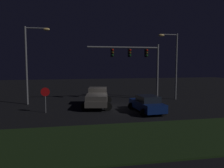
% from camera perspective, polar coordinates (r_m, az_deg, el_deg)
% --- Properties ---
extents(ground_plane, '(80.00, 80.00, 0.00)m').
position_cam_1_polar(ground_plane, '(22.75, -0.48, -5.78)').
color(ground_plane, black).
extents(grass_median, '(25.02, 6.42, 0.10)m').
position_cam_1_polar(grass_median, '(13.69, 7.29, -13.17)').
color(grass_median, black).
rests_on(grass_median, ground_plane).
extents(pickup_truck, '(3.53, 5.67, 1.80)m').
position_cam_1_polar(pickup_truck, '(23.00, -3.65, -3.15)').
color(pickup_truck, '#514C47').
rests_on(pickup_truck, ground_plane).
extents(car_sedan, '(2.67, 4.51, 1.51)m').
position_cam_1_polar(car_sedan, '(20.60, 8.71, -4.92)').
color(car_sedan, navy).
rests_on(car_sedan, ground_plane).
extents(traffic_signal_gantry, '(8.32, 0.56, 6.50)m').
position_cam_1_polar(traffic_signal_gantry, '(26.58, 6.39, 6.41)').
color(traffic_signal_gantry, slate).
rests_on(traffic_signal_gantry, ground_plane).
extents(street_lamp_left, '(2.57, 0.44, 8.09)m').
position_cam_1_polar(street_lamp_left, '(25.40, -19.44, 6.63)').
color(street_lamp_left, slate).
rests_on(street_lamp_left, ground_plane).
extents(street_lamp_right, '(2.41, 0.44, 7.78)m').
position_cam_1_polar(street_lamp_right, '(28.08, 14.83, 6.23)').
color(street_lamp_right, slate).
rests_on(street_lamp_right, ground_plane).
extents(stop_sign, '(0.76, 0.08, 2.23)m').
position_cam_1_polar(stop_sign, '(20.80, -16.25, -2.68)').
color(stop_sign, slate).
rests_on(stop_sign, ground_plane).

